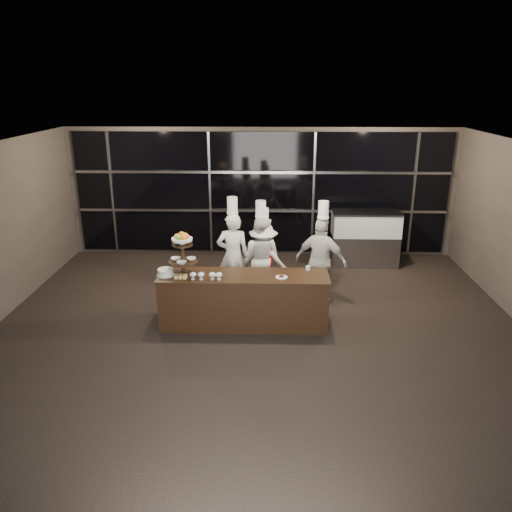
{
  "coord_description": "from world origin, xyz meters",
  "views": [
    {
      "loc": [
        0.18,
        -6.49,
        3.96
      ],
      "look_at": [
        -0.04,
        1.52,
        1.15
      ],
      "focal_mm": 35.0,
      "sensor_mm": 36.0,
      "label": 1
    }
  ],
  "objects_px": {
    "buffet_counter": "(244,300)",
    "display_stand": "(182,251)",
    "display_case": "(365,236)",
    "chef_d": "(321,261)",
    "chef_a": "(233,255)",
    "chef_b": "(261,257)",
    "chef_c": "(263,260)",
    "layer_cake": "(165,272)"
  },
  "relations": [
    {
      "from": "display_stand",
      "to": "chef_a",
      "type": "distance_m",
      "value": 1.47
    },
    {
      "from": "display_case",
      "to": "chef_a",
      "type": "bearing_deg",
      "value": -146.09
    },
    {
      "from": "display_case",
      "to": "chef_d",
      "type": "relative_size",
      "value": 0.76
    },
    {
      "from": "display_case",
      "to": "chef_b",
      "type": "height_order",
      "value": "chef_b"
    },
    {
      "from": "buffet_counter",
      "to": "chef_b",
      "type": "bearing_deg",
      "value": 77.76
    },
    {
      "from": "chef_a",
      "to": "display_case",
      "type": "bearing_deg",
      "value": 33.91
    },
    {
      "from": "layer_cake",
      "to": "buffet_counter",
      "type": "bearing_deg",
      "value": 2.21
    },
    {
      "from": "buffet_counter",
      "to": "display_case",
      "type": "distance_m",
      "value": 4.02
    },
    {
      "from": "chef_a",
      "to": "chef_b",
      "type": "xyz_separation_m",
      "value": [
        0.52,
        0.04,
        -0.05
      ]
    },
    {
      "from": "chef_a",
      "to": "chef_c",
      "type": "xyz_separation_m",
      "value": [
        0.57,
        0.06,
        -0.12
      ]
    },
    {
      "from": "chef_a",
      "to": "chef_d",
      "type": "xyz_separation_m",
      "value": [
        1.64,
        -0.25,
        -0.02
      ]
    },
    {
      "from": "layer_cake",
      "to": "chef_d",
      "type": "bearing_deg",
      "value": 19.97
    },
    {
      "from": "display_stand",
      "to": "layer_cake",
      "type": "bearing_deg",
      "value": -170.34
    },
    {
      "from": "chef_d",
      "to": "chef_b",
      "type": "bearing_deg",
      "value": 165.45
    },
    {
      "from": "chef_a",
      "to": "chef_b",
      "type": "distance_m",
      "value": 0.52
    },
    {
      "from": "layer_cake",
      "to": "chef_b",
      "type": "bearing_deg",
      "value": 39.02
    },
    {
      "from": "buffet_counter",
      "to": "chef_b",
      "type": "xyz_separation_m",
      "value": [
        0.26,
        1.21,
        0.35
      ]
    },
    {
      "from": "display_stand",
      "to": "layer_cake",
      "type": "distance_m",
      "value": 0.47
    },
    {
      "from": "chef_d",
      "to": "buffet_counter",
      "type": "bearing_deg",
      "value": -146.26
    },
    {
      "from": "display_case",
      "to": "layer_cake",
      "type": "bearing_deg",
      "value": -141.08
    },
    {
      "from": "chef_d",
      "to": "chef_a",
      "type": "bearing_deg",
      "value": 171.32
    },
    {
      "from": "chef_c",
      "to": "chef_b",
      "type": "bearing_deg",
      "value": -156.27
    },
    {
      "from": "layer_cake",
      "to": "chef_d",
      "type": "relative_size",
      "value": 0.15
    },
    {
      "from": "buffet_counter",
      "to": "display_stand",
      "type": "xyz_separation_m",
      "value": [
        -1.0,
        -0.0,
        0.87
      ]
    },
    {
      "from": "buffet_counter",
      "to": "display_stand",
      "type": "height_order",
      "value": "display_stand"
    },
    {
      "from": "chef_d",
      "to": "layer_cake",
      "type": "bearing_deg",
      "value": -160.03
    },
    {
      "from": "display_case",
      "to": "chef_d",
      "type": "distance_m",
      "value": 2.47
    },
    {
      "from": "display_case",
      "to": "buffet_counter",
      "type": "bearing_deg",
      "value": -129.97
    },
    {
      "from": "display_stand",
      "to": "display_case",
      "type": "relative_size",
      "value": 0.5
    },
    {
      "from": "layer_cake",
      "to": "chef_a",
      "type": "distance_m",
      "value": 1.61
    },
    {
      "from": "layer_cake",
      "to": "chef_c",
      "type": "relative_size",
      "value": 0.17
    },
    {
      "from": "chef_a",
      "to": "chef_b",
      "type": "height_order",
      "value": "chef_a"
    },
    {
      "from": "layer_cake",
      "to": "chef_d",
      "type": "distance_m",
      "value": 2.85
    },
    {
      "from": "display_stand",
      "to": "chef_a",
      "type": "height_order",
      "value": "chef_a"
    },
    {
      "from": "display_stand",
      "to": "display_case",
      "type": "distance_m",
      "value": 4.77
    },
    {
      "from": "display_case",
      "to": "chef_a",
      "type": "relative_size",
      "value": 0.76
    },
    {
      "from": "display_case",
      "to": "chef_a",
      "type": "distance_m",
      "value": 3.42
    },
    {
      "from": "display_stand",
      "to": "chef_c",
      "type": "relative_size",
      "value": 0.42
    },
    {
      "from": "chef_c",
      "to": "chef_d",
      "type": "bearing_deg",
      "value": -16.34
    },
    {
      "from": "layer_cake",
      "to": "chef_c",
      "type": "xyz_separation_m",
      "value": [
        1.61,
        1.28,
        -0.23
      ]
    },
    {
      "from": "layer_cake",
      "to": "chef_a",
      "type": "bearing_deg",
      "value": 49.66
    },
    {
      "from": "chef_a",
      "to": "chef_d",
      "type": "relative_size",
      "value": 1.0
    }
  ]
}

